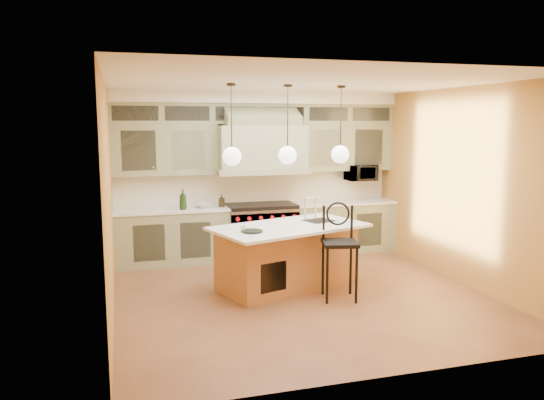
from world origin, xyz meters
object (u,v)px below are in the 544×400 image
object	(u,v)px
range	(261,231)
kitchen_island	(288,255)
microwave	(361,173)
counter_stool	(339,244)

from	to	relation	value
range	kitchen_island	distance (m)	1.76
kitchen_island	microwave	size ratio (longest dim) A/B	4.47
counter_stool	microwave	bearing A→B (deg)	72.46
range	microwave	distance (m)	2.18
range	kitchen_island	world-z (taller)	kitchen_island
counter_stool	microwave	xyz separation A→B (m)	(1.50, 2.52, 0.70)
counter_stool	microwave	size ratio (longest dim) A/B	2.41
range	counter_stool	xyz separation A→B (m)	(0.45, -2.41, 0.27)
range	counter_stool	bearing A→B (deg)	-79.32
range	microwave	world-z (taller)	microwave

